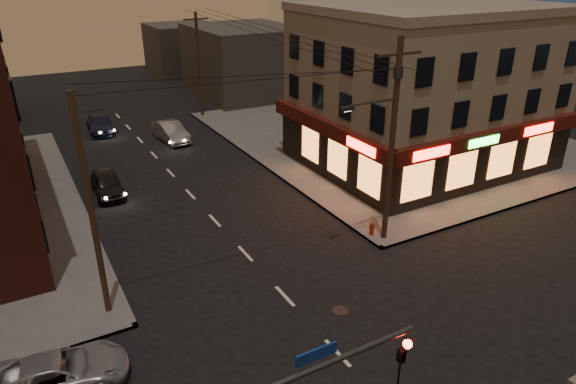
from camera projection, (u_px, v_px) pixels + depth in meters
ground at (338, 353)px, 18.75m from camera, size 120.00×120.00×0.00m
sidewalk_ne at (389, 135)px, 41.83m from camera, size 24.00×28.00×0.15m
pizza_building at (425, 87)px, 34.31m from camera, size 15.85×12.85×10.50m
bg_building_ne_a at (245, 61)px, 53.75m from camera, size 10.00×12.00×7.00m
bg_building_ne_b at (184, 49)px, 64.20m from camera, size 8.00×8.00×6.00m
utility_pole_main at (391, 133)px, 23.96m from camera, size 4.20×0.44×10.00m
utility_pole_far at (199, 65)px, 45.31m from camera, size 0.26×0.26×9.00m
utility_pole_west at (91, 211)px, 18.98m from camera, size 0.24×0.24×9.00m
suv_cross at (58, 373)px, 16.98m from camera, size 4.77×2.65×1.26m
sedan_near at (107, 184)px, 31.24m from camera, size 1.80×4.16×1.40m
sedan_mid at (171, 132)px, 40.56m from camera, size 2.01×4.70×1.51m
sedan_far at (100, 124)px, 42.69m from camera, size 2.19×4.78×1.35m
fire_hydrant at (372, 228)px, 26.38m from camera, size 0.33×0.33×0.74m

